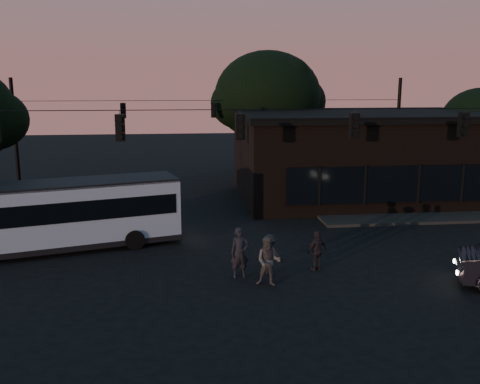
{
  "coord_description": "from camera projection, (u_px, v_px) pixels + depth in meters",
  "views": [
    {
      "loc": [
        -2.28,
        -16.35,
        7.25
      ],
      "look_at": [
        0.0,
        4.0,
        3.0
      ],
      "focal_mm": 40.0,
      "sensor_mm": 36.0,
      "label": 1
    }
  ],
  "objects": [
    {
      "name": "ground",
      "position": [
        253.0,
        305.0,
        17.63
      ],
      "size": [
        120.0,
        120.0,
        0.0
      ],
      "primitive_type": "plane",
      "color": "black",
      "rests_on": "ground"
    },
    {
      "name": "sidewalk_far_right",
      "position": [
        417.0,
        201.0,
        32.55
      ],
      "size": [
        14.0,
        10.0,
        0.15
      ],
      "primitive_type": "cube",
      "color": "black",
      "rests_on": "ground"
    },
    {
      "name": "building",
      "position": [
        361.0,
        155.0,
        33.61
      ],
      "size": [
        15.4,
        10.41,
        5.4
      ],
      "color": "black",
      "rests_on": "ground"
    },
    {
      "name": "tree_behind",
      "position": [
        267.0,
        96.0,
        38.22
      ],
      "size": [
        7.6,
        7.6,
        9.43
      ],
      "color": "black",
      "rests_on": "ground"
    },
    {
      "name": "signal_rig_near",
      "position": [
        240.0,
        155.0,
        20.62
      ],
      "size": [
        26.24,
        0.3,
        7.5
      ],
      "color": "black",
      "rests_on": "ground"
    },
    {
      "name": "signal_rig_far",
      "position": [
        214.0,
        127.0,
        36.24
      ],
      "size": [
        26.24,
        0.3,
        7.5
      ],
      "color": "black",
      "rests_on": "ground"
    },
    {
      "name": "bus",
      "position": [
        55.0,
        213.0,
        23.07
      ],
      "size": [
        10.95,
        5.31,
        3.01
      ],
      "rotation": [
        0.0,
        0.0,
        0.28
      ],
      "color": "#96A5BF",
      "rests_on": "ground"
    },
    {
      "name": "pedestrian_a",
      "position": [
        240.0,
        253.0,
        19.99
      ],
      "size": [
        0.73,
        0.51,
        1.92
      ],
      "primitive_type": "imported",
      "rotation": [
        0.0,
        0.0,
        0.07
      ],
      "color": "black",
      "rests_on": "ground"
    },
    {
      "name": "pedestrian_b",
      "position": [
        269.0,
        261.0,
        19.17
      ],
      "size": [
        1.04,
        0.91,
        1.83
      ],
      "primitive_type": "imported",
      "rotation": [
        0.0,
        0.0,
        -0.27
      ],
      "color": "#494442",
      "rests_on": "ground"
    },
    {
      "name": "pedestrian_c",
      "position": [
        317.0,
        251.0,
        20.77
      ],
      "size": [
        1.0,
        0.73,
        1.58
      ],
      "primitive_type": "imported",
      "rotation": [
        0.0,
        0.0,
        3.57
      ],
      "color": "black",
      "rests_on": "ground"
    },
    {
      "name": "pedestrian_d",
      "position": [
        270.0,
        254.0,
        20.37
      ],
      "size": [
        1.16,
        0.92,
        1.57
      ],
      "primitive_type": "imported",
      "rotation": [
        0.0,
        0.0,
        2.76
      ],
      "color": "black",
      "rests_on": "ground"
    }
  ]
}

